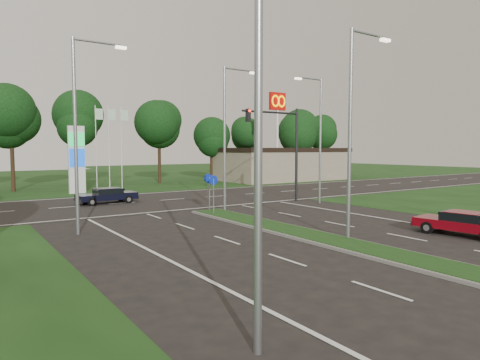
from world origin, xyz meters
TOP-DOWN VIEW (x-y plane):
  - verge_far at (0.00, 55.00)m, footprint 160.00×50.00m
  - cross_road at (0.00, 24.00)m, footprint 160.00×12.00m
  - median_kerb at (0.00, 4.00)m, footprint 2.00×26.00m
  - commercial_building at (22.00, 36.00)m, footprint 16.00×9.00m
  - streetlight_median_near at (1.00, 6.00)m, footprint 2.53×0.22m
  - streetlight_median_far at (1.00, 16.00)m, footprint 2.53×0.22m
  - streetlight_left_near at (-8.30, 0.00)m, footprint 2.53×0.22m
  - streetlight_left_far at (-8.30, 14.00)m, footprint 2.53×0.22m
  - streetlight_right_far at (8.80, 16.00)m, footprint 2.53×0.22m
  - traffic_signal at (7.19, 18.00)m, footprint 5.10×0.42m
  - median_signs at (0.00, 16.40)m, footprint 1.16×1.76m
  - gas_pylon at (-3.79, 33.05)m, footprint 5.80×1.26m
  - mcdonalds_sign at (18.00, 31.97)m, footprint 2.20×0.47m
  - treeline_far at (0.10, 39.93)m, footprint 6.00×6.00m
  - red_sedan at (6.00, 3.80)m, footprint 2.13×4.19m
  - navy_sedan at (-3.95, 24.48)m, footprint 4.20×1.87m

SIDE VIEW (x-z plane):
  - verge_far at x=0.00m, z-range -0.01..0.01m
  - cross_road at x=0.00m, z-range -0.01..0.01m
  - median_kerb at x=0.00m, z-range 0.00..0.12m
  - red_sedan at x=6.00m, z-range 0.04..1.15m
  - navy_sedan at x=-3.95m, z-range 0.04..1.18m
  - median_signs at x=0.00m, z-range 0.52..2.90m
  - commercial_building at x=22.00m, z-range 0.00..4.00m
  - gas_pylon at x=-3.79m, z-range -0.80..7.20m
  - traffic_signal at x=7.19m, z-range 1.15..8.15m
  - streetlight_median_near at x=1.00m, z-range 0.58..9.58m
  - streetlight_median_far at x=1.00m, z-range 0.58..9.58m
  - streetlight_left_near at x=-8.30m, z-range 0.58..9.58m
  - streetlight_left_far at x=-8.30m, z-range 0.58..9.58m
  - streetlight_right_far at x=8.80m, z-range 0.58..9.58m
  - treeline_far at x=0.10m, z-range 1.88..11.78m
  - mcdonalds_sign at x=18.00m, z-range 2.79..13.19m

